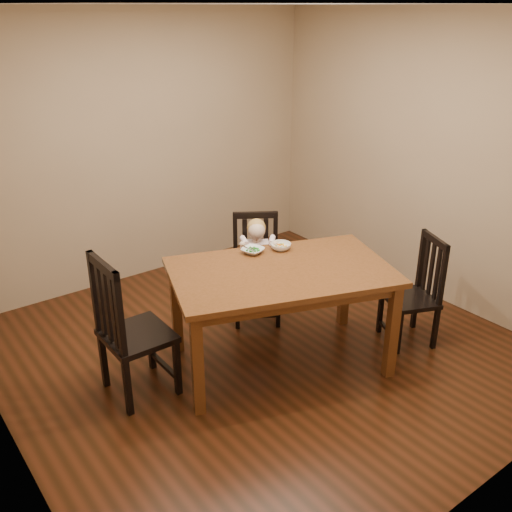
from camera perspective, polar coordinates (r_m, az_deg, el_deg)
room at (r=4.33m, az=0.54°, el=5.73°), size 4.01×4.01×2.71m
dining_table at (r=4.41m, az=2.53°, el=-2.49°), size 1.92×1.52×0.84m
chair_child at (r=5.22m, az=0.02°, el=-1.38°), size 0.58×0.57×0.99m
chair_left at (r=4.25m, az=-12.56°, el=-7.28°), size 0.47×0.49×1.13m
chair_right at (r=5.03m, az=15.67°, el=-3.55°), size 0.52×0.53×0.95m
toddler at (r=5.12m, az=0.06°, el=-0.34°), size 0.44×0.46×0.50m
bowl_peas at (r=4.64m, az=-0.33°, el=0.54°), size 0.22×0.22×0.04m
bowl_veg at (r=4.71m, az=2.48°, el=0.97°), size 0.20×0.20×0.05m
fork at (r=4.60m, az=-0.73°, el=0.65°), size 0.07×0.11×0.05m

